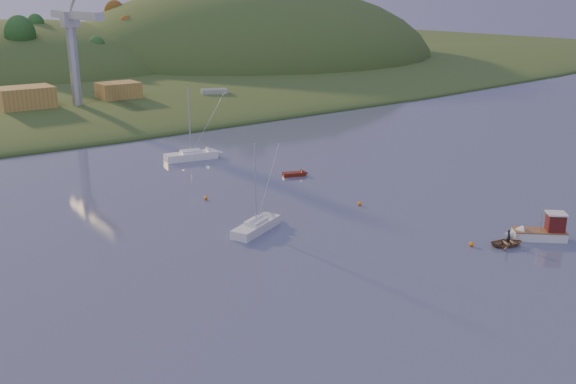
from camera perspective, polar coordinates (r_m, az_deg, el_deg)
shore_slope at (r=191.90m, az=-22.94°, el=8.07°), size 640.00×150.00×7.00m
hill_center at (r=237.65m, az=-23.19°, el=9.56°), size 140.00×120.00×36.00m
hill_right at (r=256.80m, az=-3.32°, el=11.37°), size 150.00×130.00×60.00m
hillside_trees at (r=211.28m, az=-24.24°, el=8.64°), size 280.00×50.00×32.00m
wharf at (r=152.08m, az=-17.27°, el=7.03°), size 42.00×16.00×2.40m
shed_west at (r=148.93m, az=-22.27°, el=7.73°), size 11.00×8.00×4.80m
shed_east at (r=156.13m, az=-14.83°, el=8.67°), size 9.00×7.00×4.00m
dock_crane at (r=145.94m, az=-18.50°, el=12.86°), size 3.20×28.00×20.30m
fishing_boat at (r=76.22m, az=21.15°, el=-3.28°), size 6.31×5.91×4.22m
sailboat_near at (r=73.68m, az=-2.85°, el=-2.99°), size 7.68×5.17×10.31m
sailboat_far at (r=106.60m, az=-8.62°, el=3.27°), size 8.88×3.95×11.89m
canoe at (r=73.42m, az=18.97°, el=-4.29°), size 4.26×3.67×0.74m
paddler at (r=73.28m, az=19.01°, el=-3.98°), size 0.56×0.67×1.58m
red_tender at (r=96.13m, az=0.97°, el=1.64°), size 4.17×2.63×1.34m
work_vessel at (r=160.47m, az=-6.56°, el=8.24°), size 15.50×10.08×3.76m
buoy_0 at (r=72.16m, az=16.00°, el=-4.48°), size 0.50×0.50×0.50m
buoy_1 at (r=83.07m, az=6.38°, el=-1.03°), size 0.50×0.50×0.50m
buoy_2 at (r=85.50m, az=-7.31°, el=-0.53°), size 0.50×0.50×0.50m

